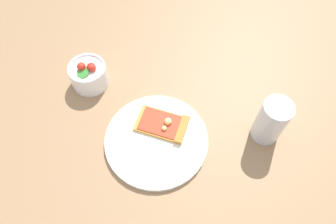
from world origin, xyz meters
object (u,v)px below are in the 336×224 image
object	(u,v)px
salad_bowl	(89,74)
pizza_slice_main	(166,125)
soda_glass	(270,122)
plate	(156,140)

from	to	relation	value
salad_bowl	pizza_slice_main	bearing A→B (deg)	39.46
salad_bowl	soda_glass	bearing A→B (deg)	55.29
plate	pizza_slice_main	bearing A→B (deg)	132.08
pizza_slice_main	salad_bowl	distance (m)	0.26
plate	soda_glass	distance (m)	0.29
plate	salad_bowl	distance (m)	0.27
salad_bowl	soda_glass	distance (m)	0.50
pizza_slice_main	plate	bearing A→B (deg)	-47.92
salad_bowl	plate	bearing A→B (deg)	29.97
plate	salad_bowl	bearing A→B (deg)	-150.03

